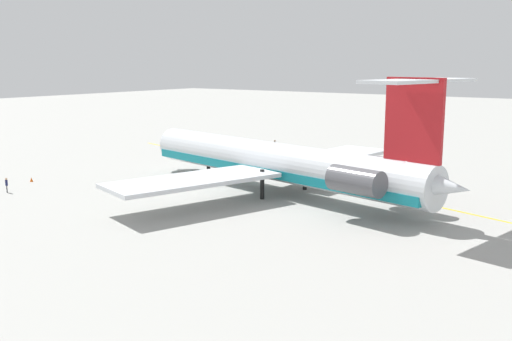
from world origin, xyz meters
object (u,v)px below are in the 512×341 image
object	(u,v)px
ground_crew_near_nose	(7,183)
main_jetliner	(284,162)
safety_cone_wingtip	(31,180)
ground_crew_near_tail	(275,144)

from	to	relation	value
ground_crew_near_nose	main_jetliner	bearing A→B (deg)	151.48
ground_crew_near_nose	safety_cone_wingtip	size ratio (longest dim) A/B	3.19
main_jetliner	ground_crew_near_tail	distance (m)	33.68
main_jetliner	ground_crew_near_nose	world-z (taller)	main_jetliner
main_jetliner	safety_cone_wingtip	world-z (taller)	main_jetliner
ground_crew_near_nose	safety_cone_wingtip	world-z (taller)	ground_crew_near_nose
ground_crew_near_nose	safety_cone_wingtip	xyz separation A→B (m)	(3.26, -5.38, -0.84)
ground_crew_near_nose	safety_cone_wingtip	distance (m)	6.35
main_jetliner	safety_cone_wingtip	distance (m)	32.79
main_jetliner	ground_crew_near_nose	size ratio (longest dim) A/B	26.47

